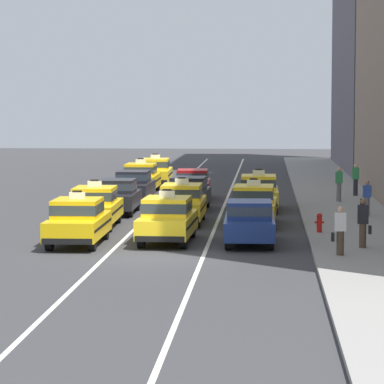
{
  "coord_description": "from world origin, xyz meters",
  "views": [
    {
      "loc": [
        3.67,
        -34.15,
        5.1
      ],
      "look_at": [
        0.54,
        10.07,
        1.3
      ],
      "focal_mm": 99.08,
      "sensor_mm": 36.0,
      "label": 1
    }
  ],
  "objects_px": {
    "taxi_left_fifth": "(141,177)",
    "taxi_right_third": "(259,192)",
    "sedan_left_third": "(118,195)",
    "pedestrian_trailing": "(340,231)",
    "sedan_center_third": "(189,192)",
    "pedestrian_far_corner": "(363,223)",
    "pedestrian_by_storefront": "(356,179)",
    "pedestrian_near_crosswalk": "(367,198)",
    "fire_hydrant": "(319,222)",
    "taxi_left_nearest": "(78,221)",
    "taxi_center_nearest": "(167,219)",
    "sedan_left_fourth": "(134,185)",
    "taxi_center_second": "(182,203)",
    "taxi_left_second": "(95,206)",
    "sedan_center_fourth": "(193,183)",
    "sedan_right_nearest": "(249,221)",
    "taxi_right_second": "(254,204)",
    "taxi_left_sixth": "(156,171)",
    "pedestrian_mid_block": "(339,184)"
  },
  "relations": [
    {
      "from": "taxi_left_second",
      "to": "sedan_left_third",
      "type": "bearing_deg",
      "value": 88.09
    },
    {
      "from": "taxi_left_fifth",
      "to": "pedestrian_by_storefront",
      "type": "bearing_deg",
      "value": -11.77
    },
    {
      "from": "taxi_left_second",
      "to": "pedestrian_trailing",
      "type": "distance_m",
      "value": 12.34
    },
    {
      "from": "taxi_left_second",
      "to": "taxi_center_second",
      "type": "bearing_deg",
      "value": 25.65
    },
    {
      "from": "taxi_left_fifth",
      "to": "taxi_center_nearest",
      "type": "xyz_separation_m",
      "value": [
        3.42,
        -20.63,
        0.0
      ]
    },
    {
      "from": "pedestrian_by_storefront",
      "to": "pedestrian_trailing",
      "type": "distance_m",
      "value": 22.01
    },
    {
      "from": "taxi_center_nearest",
      "to": "fire_hydrant",
      "type": "relative_size",
      "value": 6.31
    },
    {
      "from": "taxi_left_second",
      "to": "sedan_center_fourth",
      "type": "height_order",
      "value": "taxi_left_second"
    },
    {
      "from": "sedan_left_fourth",
      "to": "taxi_center_second",
      "type": "height_order",
      "value": "taxi_center_second"
    },
    {
      "from": "taxi_left_fifth",
      "to": "taxi_right_third",
      "type": "distance_m",
      "value": 11.09
    },
    {
      "from": "taxi_left_sixth",
      "to": "sedan_left_third",
      "type": "bearing_deg",
      "value": -90.13
    },
    {
      "from": "sedan_left_fourth",
      "to": "fire_hydrant",
      "type": "relative_size",
      "value": 5.91
    },
    {
      "from": "pedestrian_far_corner",
      "to": "sedan_center_fourth",
      "type": "bearing_deg",
      "value": 110.79
    },
    {
      "from": "taxi_left_nearest",
      "to": "fire_hydrant",
      "type": "xyz_separation_m",
      "value": [
        8.69,
        3.14,
        -0.33
      ]
    },
    {
      "from": "sedan_center_fourth",
      "to": "pedestrian_far_corner",
      "type": "relative_size",
      "value": 2.61
    },
    {
      "from": "sedan_left_fourth",
      "to": "taxi_right_second",
      "type": "xyz_separation_m",
      "value": [
        6.24,
        -9.97,
        0.03
      ]
    },
    {
      "from": "sedan_left_third",
      "to": "taxi_right_third",
      "type": "height_order",
      "value": "taxi_right_third"
    },
    {
      "from": "taxi_left_fifth",
      "to": "pedestrian_by_storefront",
      "type": "height_order",
      "value": "taxi_left_fifth"
    },
    {
      "from": "taxi_left_second",
      "to": "pedestrian_by_storefront",
      "type": "bearing_deg",
      "value": 49.89
    },
    {
      "from": "sedan_left_third",
      "to": "sedan_left_fourth",
      "type": "xyz_separation_m",
      "value": [
        -0.01,
        5.89,
        0.0
      ]
    },
    {
      "from": "taxi_center_nearest",
      "to": "taxi_right_third",
      "type": "height_order",
      "value": "same"
    },
    {
      "from": "taxi_right_third",
      "to": "pedestrian_far_corner",
      "type": "height_order",
      "value": "taxi_right_third"
    },
    {
      "from": "sedan_right_nearest",
      "to": "taxi_right_third",
      "type": "bearing_deg",
      "value": 88.91
    },
    {
      "from": "sedan_center_fourth",
      "to": "sedan_right_nearest",
      "type": "xyz_separation_m",
      "value": [
        3.24,
        -17.18,
        0.0
      ]
    },
    {
      "from": "sedan_left_fourth",
      "to": "pedestrian_mid_block",
      "type": "relative_size",
      "value": 2.54
    },
    {
      "from": "taxi_left_fifth",
      "to": "taxi_right_third",
      "type": "xyz_separation_m",
      "value": [
        6.61,
        -8.9,
        0.0
      ]
    },
    {
      "from": "taxi_right_second",
      "to": "pedestrian_far_corner",
      "type": "xyz_separation_m",
      "value": [
        3.8,
        -7.49,
        0.1
      ]
    },
    {
      "from": "sedan_center_third",
      "to": "sedan_right_nearest",
      "type": "bearing_deg",
      "value": -75.45
    },
    {
      "from": "taxi_center_nearest",
      "to": "sedan_center_third",
      "type": "xyz_separation_m",
      "value": [
        -0.07,
        11.41,
        -0.03
      ]
    },
    {
      "from": "taxi_center_nearest",
      "to": "fire_hydrant",
      "type": "distance_m",
      "value": 6.04
    },
    {
      "from": "taxi_left_nearest",
      "to": "sedan_center_third",
      "type": "xyz_separation_m",
      "value": [
        3.04,
        12.24,
        -0.03
      ]
    },
    {
      "from": "taxi_right_second",
      "to": "pedestrian_trailing",
      "type": "bearing_deg",
      "value": -72.72
    },
    {
      "from": "taxi_center_second",
      "to": "fire_hydrant",
      "type": "height_order",
      "value": "taxi_center_second"
    },
    {
      "from": "taxi_right_third",
      "to": "fire_hydrant",
      "type": "distance_m",
      "value": 9.72
    },
    {
      "from": "sedan_center_third",
      "to": "pedestrian_far_corner",
      "type": "relative_size",
      "value": 2.62
    },
    {
      "from": "sedan_left_third",
      "to": "pedestrian_trailing",
      "type": "relative_size",
      "value": 2.73
    },
    {
      "from": "taxi_center_second",
      "to": "taxi_center_nearest",
      "type": "bearing_deg",
      "value": -90.41
    },
    {
      "from": "taxi_left_fifth",
      "to": "taxi_center_second",
      "type": "bearing_deg",
      "value": -76.64
    },
    {
      "from": "sedan_center_fourth",
      "to": "sedan_left_fourth",
      "type": "bearing_deg",
      "value": -156.2
    },
    {
      "from": "sedan_right_nearest",
      "to": "pedestrian_far_corner",
      "type": "bearing_deg",
      "value": -21.99
    },
    {
      "from": "taxi_left_nearest",
      "to": "sedan_right_nearest",
      "type": "distance_m",
      "value": 6.11
    },
    {
      "from": "taxi_center_second",
      "to": "sedan_right_nearest",
      "type": "relative_size",
      "value": 1.05
    },
    {
      "from": "pedestrian_mid_block",
      "to": "pedestrian_far_corner",
      "type": "relative_size",
      "value": 1.02
    },
    {
      "from": "taxi_left_fifth",
      "to": "taxi_right_third",
      "type": "relative_size",
      "value": 1.0
    },
    {
      "from": "taxi_right_second",
      "to": "taxi_left_sixth",
      "type": "bearing_deg",
      "value": 107.06
    },
    {
      "from": "sedan_left_fourth",
      "to": "sedan_center_third",
      "type": "bearing_deg",
      "value": -53.2
    },
    {
      "from": "taxi_right_second",
      "to": "pedestrian_by_storefront",
      "type": "height_order",
      "value": "taxi_right_second"
    },
    {
      "from": "pedestrian_near_crosswalk",
      "to": "fire_hydrant",
      "type": "distance_m",
      "value": 6.39
    },
    {
      "from": "taxi_left_nearest",
      "to": "sedan_center_fourth",
      "type": "height_order",
      "value": "taxi_left_nearest"
    },
    {
      "from": "pedestrian_near_crosswalk",
      "to": "taxi_left_fifth",
      "type": "bearing_deg",
      "value": 132.43
    }
  ]
}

